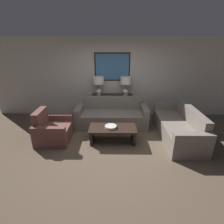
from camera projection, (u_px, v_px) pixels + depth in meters
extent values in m
plane|color=brown|center=(111.00, 149.00, 4.33)|extent=(20.00, 20.00, 0.00)
cube|color=beige|center=(112.00, 78.00, 5.98)|extent=(8.25, 0.10, 2.65)
cube|color=black|center=(112.00, 67.00, 5.79)|extent=(1.18, 0.01, 0.92)
cube|color=teal|center=(112.00, 67.00, 5.79)|extent=(1.10, 0.02, 0.84)
cube|color=#332319|center=(112.00, 106.00, 6.07)|extent=(1.37, 0.39, 0.80)
cylinder|color=silver|center=(99.00, 94.00, 5.92)|extent=(0.15, 0.15, 0.02)
sphere|color=silver|center=(99.00, 92.00, 5.89)|extent=(0.18, 0.18, 0.18)
cylinder|color=#8C7A51|center=(99.00, 86.00, 5.82)|extent=(0.02, 0.02, 0.18)
cylinder|color=white|center=(98.00, 80.00, 5.74)|extent=(0.37, 0.37, 0.24)
cylinder|color=silver|center=(125.00, 95.00, 5.91)|extent=(0.15, 0.15, 0.02)
sphere|color=silver|center=(126.00, 92.00, 5.87)|extent=(0.18, 0.18, 0.18)
cylinder|color=#8C7A51|center=(126.00, 86.00, 5.81)|extent=(0.02, 0.02, 0.18)
cylinder|color=white|center=(126.00, 80.00, 5.73)|extent=(0.37, 0.37, 0.24)
cube|color=slate|center=(112.00, 120.00, 5.42)|extent=(1.83, 0.69, 0.45)
cube|color=slate|center=(112.00, 109.00, 5.75)|extent=(1.83, 0.18, 0.84)
cube|color=slate|center=(80.00, 116.00, 5.48)|extent=(0.18, 0.87, 0.64)
cube|color=slate|center=(144.00, 116.00, 5.45)|extent=(0.18, 0.87, 0.64)
cube|color=slate|center=(173.00, 129.00, 4.83)|extent=(0.69, 1.83, 0.45)
cube|color=slate|center=(190.00, 123.00, 4.75)|extent=(0.18, 1.83, 0.84)
cube|color=slate|center=(167.00, 112.00, 5.72)|extent=(0.87, 0.18, 0.64)
cube|color=slate|center=(192.00, 147.00, 3.86)|extent=(0.87, 0.18, 0.64)
cube|color=black|center=(113.00, 128.00, 4.53)|extent=(1.22, 0.59, 0.05)
cube|color=black|center=(92.00, 135.00, 4.61)|extent=(0.07, 0.47, 0.37)
cube|color=black|center=(133.00, 135.00, 4.60)|extent=(0.07, 0.47, 0.37)
cylinder|color=beige|center=(111.00, 127.00, 4.49)|extent=(0.30, 0.30, 0.06)
cube|color=brown|center=(58.00, 133.00, 4.68)|extent=(0.65, 0.65, 0.41)
cube|color=brown|center=(41.00, 125.00, 4.60)|extent=(0.18, 0.65, 0.85)
cube|color=brown|center=(49.00, 138.00, 4.28)|extent=(0.83, 0.14, 0.57)
cube|color=brown|center=(59.00, 124.00, 5.02)|extent=(0.83, 0.14, 0.57)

